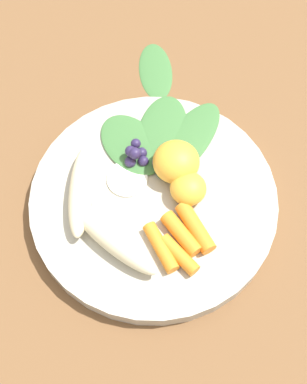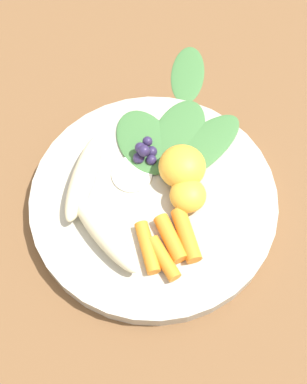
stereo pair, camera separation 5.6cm
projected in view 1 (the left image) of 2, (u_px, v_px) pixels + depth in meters
The scene contains 16 objects.
ground_plane at pixel (153, 205), 0.59m from camera, with size 2.40×2.40×0.00m, color brown.
bowl at pixel (153, 201), 0.58m from camera, with size 0.28×0.28×0.02m, color #B2AD9E.
banana_peeled_left at pixel (115, 241), 0.53m from camera, with size 0.11×0.03×0.03m, color beige.
banana_peeled_right at pixel (81, 191), 0.56m from camera, with size 0.11×0.03×0.03m, color beige.
orange_segment_near at pixel (176, 162), 0.57m from camera, with size 0.05×0.05×0.04m, color #F4A833.
orange_segment_far at pixel (188, 188), 0.56m from camera, with size 0.04×0.04×0.03m, color #F4A833.
carrot_front at pixel (161, 247), 0.53m from camera, with size 0.01×0.01×0.06m, color orange.
carrot_mid_left at pixel (179, 255), 0.53m from camera, with size 0.01×0.01×0.05m, color orange.
carrot_mid_right at pixel (181, 234), 0.54m from camera, with size 0.02×0.02×0.05m, color orange.
carrot_rear at pixel (195, 227), 0.54m from camera, with size 0.02×0.02×0.06m, color orange.
blueberry_pile at pixel (139, 156), 0.58m from camera, with size 0.04×0.03×0.03m.
coconut_shred_patch at pixel (127, 179), 0.58m from camera, with size 0.05×0.05×0.00m, color white.
kale_leaf_left at pixel (188, 140), 0.60m from camera, with size 0.13×0.05×0.01m, color #3D7038.
kale_leaf_right at pixel (161, 132), 0.61m from camera, with size 0.11×0.06×0.01m, color #3D7038.
kale_leaf_rear at pixel (132, 144), 0.60m from camera, with size 0.10×0.06×0.01m, color #3D7038.
kale_leaf_stray at pixel (156, 70), 0.68m from camera, with size 0.10×0.04×0.01m, color #3D7038.
Camera 1 is at (-0.03, 0.26, 0.53)m, focal length 47.05 mm.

